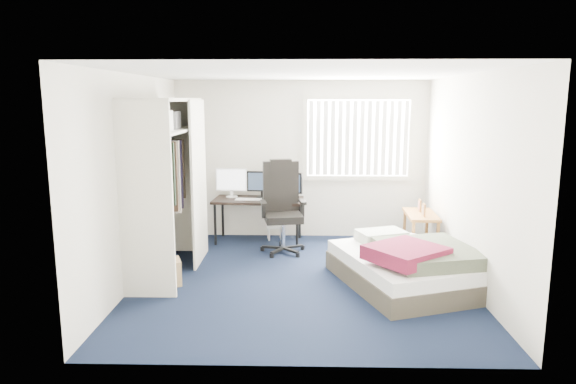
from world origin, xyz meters
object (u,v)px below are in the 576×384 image
(desk, at_px, (259,196))
(bed, at_px, (407,265))
(nightstand, at_px, (421,218))
(office_chair, at_px, (282,217))

(desk, xyz_separation_m, bed, (1.93, -1.94, -0.46))
(desk, relative_size, nightstand, 1.68)
(office_chair, bearing_deg, desk, 126.86)
(nightstand, xyz_separation_m, bed, (-0.47, -1.42, -0.25))
(desk, distance_m, bed, 2.77)
(desk, bearing_deg, bed, -45.11)
(office_chair, bearing_deg, bed, -42.66)
(desk, height_order, bed, desk)
(nightstand, height_order, bed, nightstand)
(desk, distance_m, nightstand, 2.47)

